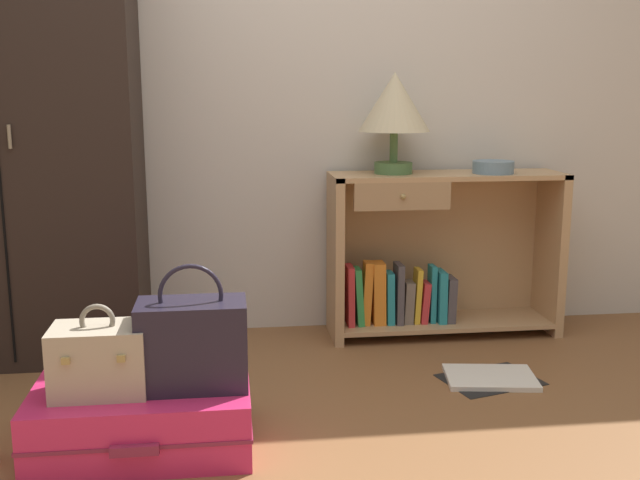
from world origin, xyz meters
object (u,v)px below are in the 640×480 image
(open_book_on_floor, at_px, (490,378))
(wardrobe, at_px, (13,133))
(suitcase_large, at_px, (143,417))
(handbag, at_px, (192,343))
(bookshelf, at_px, (433,258))
(train_case, at_px, (100,359))
(bowl, at_px, (493,167))
(table_lamp, at_px, (394,106))

(open_book_on_floor, bearing_deg, wardrobe, 164.21)
(suitcase_large, distance_m, handbag, 0.30)
(bookshelf, bearing_deg, wardrobe, -177.43)
(handbag, bearing_deg, suitcase_large, 171.37)
(handbag, bearing_deg, bookshelf, 44.51)
(train_case, distance_m, open_book_on_floor, 1.51)
(wardrobe, xyz_separation_m, suitcase_large, (0.58, -0.93, -0.84))
(train_case, xyz_separation_m, handbag, (0.28, 0.01, 0.03))
(bookshelf, bearing_deg, open_book_on_floor, -83.28)
(bookshelf, distance_m, handbag, 1.48)
(bowl, height_order, handbag, bowl)
(train_case, distance_m, handbag, 0.28)
(suitcase_large, bearing_deg, wardrobe, 121.68)
(table_lamp, height_order, bowl, table_lamp)
(wardrobe, bearing_deg, handbag, -52.30)
(train_case, bearing_deg, wardrobe, 115.38)
(wardrobe, distance_m, bookshelf, 1.89)
(wardrobe, height_order, bowl, wardrobe)
(open_book_on_floor, bearing_deg, bookshelf, 96.72)
(bowl, bearing_deg, table_lamp, 173.86)
(table_lamp, height_order, suitcase_large, table_lamp)
(wardrobe, xyz_separation_m, table_lamp, (1.60, 0.08, 0.10))
(bookshelf, bearing_deg, train_case, -141.75)
(suitcase_large, height_order, train_case, train_case)
(wardrobe, bearing_deg, bookshelf, 2.57)
(bowl, distance_m, handbag, 1.69)
(suitcase_large, bearing_deg, bookshelf, 39.70)
(open_book_on_floor, bearing_deg, table_lamp, 113.83)
(wardrobe, bearing_deg, train_case, -64.62)
(wardrobe, distance_m, table_lamp, 1.61)
(wardrobe, relative_size, bookshelf, 1.79)
(table_lamp, distance_m, open_book_on_floor, 1.24)
(bookshelf, distance_m, train_case, 1.70)
(suitcase_large, xyz_separation_m, train_case, (-0.11, -0.04, 0.21))
(bookshelf, distance_m, open_book_on_floor, 0.71)
(bookshelf, bearing_deg, bowl, -11.28)
(bowl, xyz_separation_m, open_book_on_floor, (-0.18, -0.56, -0.77))
(bookshelf, xyz_separation_m, suitcase_large, (-1.22, -1.01, -0.25))
(bowl, relative_size, suitcase_large, 0.27)
(handbag, bearing_deg, open_book_on_floor, 20.84)
(suitcase_large, bearing_deg, open_book_on_floor, 17.38)
(bookshelf, xyz_separation_m, table_lamp, (-0.20, -0.00, 0.69))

